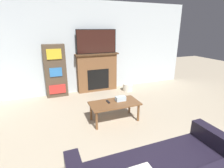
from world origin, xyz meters
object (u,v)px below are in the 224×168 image
object	(u,v)px
fireplace	(97,72)
bookshelf	(55,71)
storage_basket	(128,87)
tv	(97,42)
coffee_table	(115,105)

from	to	relation	value
fireplace	bookshelf	xyz separation A→B (m)	(-1.25, -0.02, 0.15)
bookshelf	storage_basket	xyz separation A→B (m)	(2.14, -0.37, -0.64)
tv	storage_basket	size ratio (longest dim) A/B	3.79
coffee_table	storage_basket	bearing A→B (deg)	55.06
coffee_table	bookshelf	world-z (taller)	bookshelf
bookshelf	storage_basket	size ratio (longest dim) A/B	4.70
fireplace	coffee_table	xyz separation A→B (m)	(-0.22, -1.99, -0.24)
fireplace	bookshelf	world-z (taller)	bookshelf
bookshelf	storage_basket	bearing A→B (deg)	-9.84
fireplace	coffee_table	size ratio (longest dim) A/B	1.27
fireplace	tv	world-z (taller)	tv
coffee_table	storage_basket	xyz separation A→B (m)	(1.11, 1.60, -0.25)
coffee_table	bookshelf	size ratio (longest dim) A/B	0.70
bookshelf	fireplace	bearing A→B (deg)	1.04
fireplace	tv	xyz separation A→B (m)	(0.00, -0.02, 0.95)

